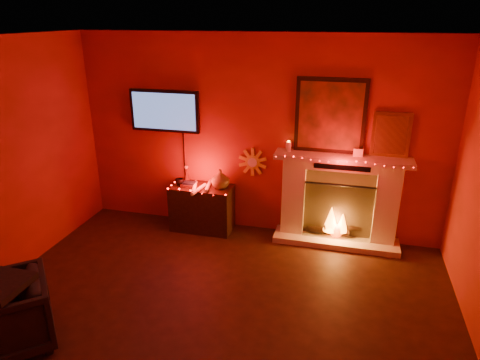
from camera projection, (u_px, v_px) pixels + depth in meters
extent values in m
plane|color=black|center=(197.00, 347.00, 3.98)|extent=(5.00, 5.00, 0.00)
plane|color=silver|center=(183.00, 44.00, 3.01)|extent=(5.00, 5.00, 0.00)
plane|color=maroon|center=(257.00, 137.00, 5.75)|extent=(5.00, 0.00, 5.00)
cube|color=beige|center=(335.00, 241.00, 5.78)|extent=(1.65, 0.40, 0.08)
cube|color=beige|center=(294.00, 199.00, 5.81)|extent=(0.30, 0.22, 0.95)
cube|color=beige|center=(386.00, 208.00, 5.53)|extent=(0.30, 0.22, 0.95)
cube|color=beige|center=(342.00, 164.00, 5.48)|extent=(1.50, 0.22, 0.14)
cube|color=beige|center=(343.00, 158.00, 5.39)|extent=(1.72, 0.34, 0.06)
cube|color=#896D4F|center=(339.00, 201.00, 5.73)|extent=(0.90, 0.10, 0.95)
cube|color=black|center=(338.00, 213.00, 5.60)|extent=(0.90, 0.02, 0.78)
cylinder|color=black|center=(329.00, 231.00, 5.82)|extent=(0.55, 0.09, 0.09)
cylinder|color=black|center=(342.00, 228.00, 5.77)|extent=(0.51, 0.18, 0.08)
cone|color=orange|center=(331.00, 219.00, 5.75)|extent=(0.20, 0.20, 0.34)
cone|color=orange|center=(342.00, 222.00, 5.73)|extent=(0.16, 0.16, 0.26)
sphere|color=#FF3F07|center=(336.00, 231.00, 5.79)|extent=(0.18, 0.18, 0.18)
cube|color=black|center=(330.00, 116.00, 5.37)|extent=(0.88, 0.05, 0.95)
cube|color=#C43F1A|center=(330.00, 116.00, 5.35)|extent=(0.78, 0.01, 0.85)
cube|color=gold|center=(391.00, 135.00, 5.27)|extent=(0.46, 0.04, 0.56)
cube|color=#A17025|center=(391.00, 135.00, 5.25)|extent=(0.38, 0.01, 0.48)
cylinder|color=beige|center=(288.00, 147.00, 5.56)|extent=(0.07, 0.07, 0.12)
cube|color=silver|center=(358.00, 153.00, 5.34)|extent=(0.12, 0.01, 0.10)
cube|color=black|center=(165.00, 111.00, 5.91)|extent=(1.00, 0.06, 0.58)
cube|color=#3F61A3|center=(164.00, 111.00, 5.88)|extent=(0.92, 0.01, 0.50)
cylinder|color=black|center=(184.00, 155.00, 6.09)|extent=(0.02, 0.02, 0.66)
cylinder|color=yellow|center=(253.00, 162.00, 5.87)|extent=(0.20, 0.03, 0.20)
cylinder|color=silver|center=(252.00, 162.00, 5.86)|extent=(0.13, 0.01, 0.13)
cube|color=black|center=(202.00, 208.00, 6.08)|extent=(0.86, 0.43, 0.66)
imported|color=brown|center=(220.00, 179.00, 5.87)|extent=(0.26, 0.26, 0.27)
imported|color=black|center=(179.00, 182.00, 6.00)|extent=(0.12, 0.12, 0.09)
cylinder|color=silver|center=(194.00, 187.00, 5.87)|extent=(0.14, 0.38, 0.05)
cylinder|color=silver|center=(199.00, 189.00, 5.79)|extent=(0.10, 0.38, 0.05)
cylinder|color=silver|center=(208.00, 186.00, 5.91)|extent=(0.11, 0.38, 0.05)
cube|color=#5D231A|center=(189.00, 185.00, 5.97)|extent=(0.20, 0.14, 0.03)
cube|color=#1C3041|center=(190.00, 183.00, 5.97)|extent=(0.17, 0.12, 0.02)
imported|color=black|center=(7.00, 315.00, 3.89)|extent=(1.03, 1.03, 0.67)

